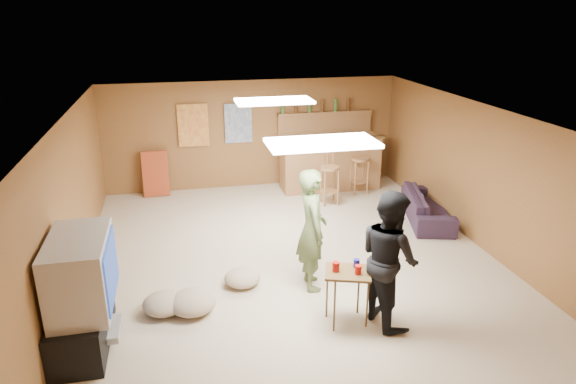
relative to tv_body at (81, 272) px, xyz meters
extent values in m
plane|color=#B9A88E|center=(2.65, 1.50, -0.90)|extent=(7.00, 7.00, 0.00)
cube|color=silver|center=(2.65, 1.50, 1.30)|extent=(6.00, 7.00, 0.02)
cube|color=brown|center=(2.65, 5.00, 0.20)|extent=(6.00, 0.02, 2.20)
cube|color=brown|center=(2.65, -2.00, 0.20)|extent=(6.00, 0.02, 2.20)
cube|color=brown|center=(-0.35, 1.50, 0.20)|extent=(0.02, 7.00, 2.20)
cube|color=brown|center=(5.65, 1.50, 0.20)|extent=(0.02, 7.00, 2.20)
cube|color=black|center=(-0.07, 0.00, -0.65)|extent=(0.55, 1.30, 0.50)
cube|color=#B2B2B7|center=(0.15, 0.00, -0.75)|extent=(0.35, 0.50, 0.08)
cube|color=#B2B2B7|center=(0.00, 0.00, 0.00)|extent=(0.60, 1.10, 0.80)
cube|color=navy|center=(0.31, 0.00, 0.00)|extent=(0.02, 0.95, 0.65)
cube|color=brown|center=(4.15, 4.45, -0.35)|extent=(2.00, 0.60, 1.10)
cube|color=#463016|center=(4.15, 4.20, 0.20)|extent=(2.10, 0.12, 0.05)
cube|color=brown|center=(4.15, 4.90, 0.60)|extent=(2.00, 0.18, 0.05)
cube|color=brown|center=(4.15, 4.92, 0.30)|extent=(2.00, 0.14, 0.60)
cube|color=#BF3F26|center=(1.45, 4.96, 0.45)|extent=(0.60, 0.03, 0.85)
cube|color=#334C99|center=(2.35, 4.96, 0.45)|extent=(0.55, 0.03, 0.80)
cube|color=#A93F1F|center=(0.65, 4.80, -0.45)|extent=(0.50, 0.26, 0.91)
cube|color=white|center=(2.65, 0.00, 1.27)|extent=(1.20, 0.60, 0.04)
cube|color=white|center=(2.65, 2.70, 1.27)|extent=(1.20, 0.60, 0.04)
imported|color=#54663B|center=(2.75, 0.69, -0.07)|extent=(0.42, 0.62, 1.65)
imported|color=black|center=(3.41, -0.28, -0.07)|extent=(0.76, 0.90, 1.65)
imported|color=black|center=(5.35, 2.46, -0.65)|extent=(1.11, 1.83, 0.50)
cube|color=#463016|center=(2.93, -0.23, -0.56)|extent=(0.63, 0.57, 0.68)
cylinder|color=#A50F0B|center=(2.80, -0.19, -0.16)|extent=(0.11, 0.11, 0.11)
cylinder|color=#A50F0B|center=(3.02, -0.31, -0.17)|extent=(0.09, 0.09, 0.11)
cylinder|color=navy|center=(3.06, -0.15, -0.17)|extent=(0.09, 0.09, 0.10)
ellipsoid|color=gray|center=(1.15, 0.40, -0.77)|extent=(0.76, 0.76, 0.26)
ellipsoid|color=gray|center=(1.84, 0.91, -0.79)|extent=(0.61, 0.61, 0.22)
ellipsoid|color=gray|center=(0.81, 0.46, -0.78)|extent=(0.61, 0.61, 0.24)
camera|label=1|loc=(1.10, -5.22, 2.67)|focal=32.00mm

